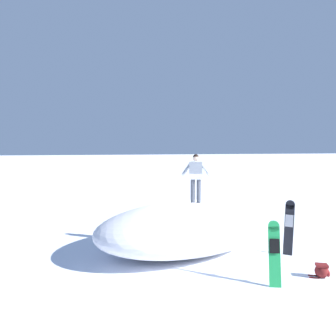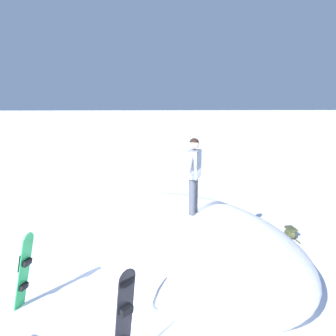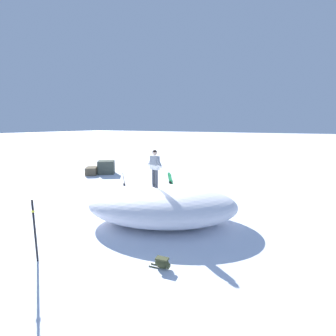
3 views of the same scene
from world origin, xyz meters
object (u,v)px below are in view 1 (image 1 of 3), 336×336
Objects in this scene: backpack_near at (322,271)px; backpack_far at (121,225)px; snowboard_primary_upright at (274,252)px; snowboarder_standing at (196,174)px; snowboard_secondary_upright at (289,226)px; trail_marker_pole at (194,196)px.

backpack_near is 7.75m from backpack_far.
snowboarder_standing is at bearing -73.69° from snowboard_primary_upright.
snowboard_secondary_upright is 3.07× the size of backpack_near.
snowboarder_standing is 5.06m from trail_marker_pole.
backpack_near is at bearing 81.47° from snowboard_secondary_upright.
snowboarder_standing is 2.90× the size of backpack_near.
backpack_far is (4.83, -4.36, -0.71)m from snowboard_secondary_upright.
backpack_near is 0.28× the size of trail_marker_pole.
trail_marker_pole is (-0.49, -7.89, 0.23)m from snowboard_primary_upright.
snowboard_secondary_upright is at bearing -130.87° from snowboard_primary_upright.
backpack_far is at bearing 23.18° from trail_marker_pole.
snowboard_secondary_upright is (-1.72, -1.98, 0.08)m from snowboard_primary_upright.
snowboard_primary_upright is at bearing 116.15° from backpack_far.
snowboard_primary_upright is 7.10m from backpack_far.
trail_marker_pole is at bearing -107.36° from snowboarder_standing.
snowboard_primary_upright is 2.81× the size of backpack_near.
snowboarder_standing is 2.35× the size of backpack_far.
snowboard_primary_upright is at bearing 2.49° from backpack_near.
trail_marker_pole is at bearing -156.82° from backpack_far.
snowboarder_standing is at bearing -53.33° from backpack_near.
snowboarder_standing is 3.36m from snowboard_secondary_upright.
trail_marker_pole reaches higher than snowboard_primary_upright.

